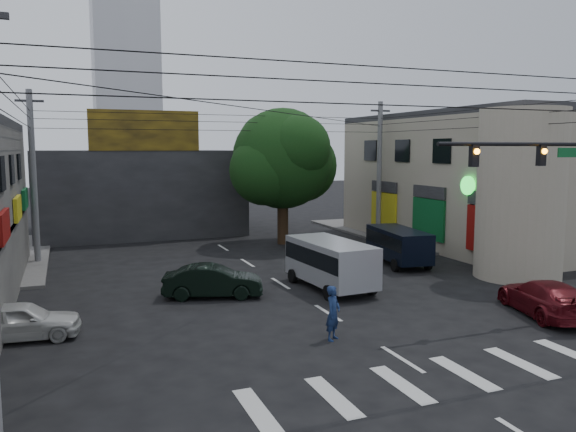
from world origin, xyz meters
TOP-DOWN VIEW (x-y plane):
  - ground at (0.00, 0.00)m, footprint 160.00×160.00m
  - sidewalk_far_right at (18.00, 18.00)m, footprint 16.00×16.00m
  - building_right at (18.00, 13.00)m, footprint 14.00×18.00m
  - corner_column at (11.00, 4.00)m, footprint 4.00×4.00m
  - building_far at (-4.00, 26.00)m, footprint 14.00×10.00m
  - billboard at (-4.00, 21.10)m, footprint 7.00×0.30m
  - tower_distant at (0.00, 70.00)m, footprint 9.00×9.00m
  - street_tree at (4.00, 17.00)m, footprint 6.40×6.40m
  - traffic_gantry at (7.82, -1.00)m, footprint 7.10×0.35m
  - utility_pole_far_left at (-10.50, 16.00)m, footprint 0.32×0.32m
  - utility_pole_far_right at (10.50, 16.00)m, footprint 0.32×0.32m
  - dark_sedan at (-3.44, 5.85)m, footprint 3.71×4.88m
  - white_compact at (-10.50, 3.03)m, footprint 2.34×4.03m
  - maroon_sedan at (7.34, -1.19)m, footprint 4.34×5.58m
  - silver_minivan at (1.71, 5.31)m, footprint 5.19×2.69m
  - navy_van at (7.35, 8.65)m, footprint 5.24×3.13m
  - traffic_officer at (-1.13, -0.72)m, footprint 1.07×1.06m

SIDE VIEW (x-z plane):
  - ground at x=0.00m, z-range 0.00..0.00m
  - sidewalk_far_right at x=18.00m, z-range 0.00..0.15m
  - white_compact at x=-10.50m, z-range 0.00..1.25m
  - maroon_sedan at x=7.34m, z-range 0.00..1.33m
  - dark_sedan at x=-3.44m, z-range 0.00..1.35m
  - traffic_officer at x=-1.13m, z-range 0.00..1.78m
  - navy_van at x=7.35m, z-range 0.00..1.89m
  - silver_minivan at x=1.71m, z-range 0.00..2.12m
  - building_far at x=-4.00m, z-range 0.00..6.00m
  - building_right at x=18.00m, z-range 0.00..8.00m
  - corner_column at x=11.00m, z-range 0.00..8.00m
  - utility_pole_far_left at x=-10.50m, z-range 0.00..9.20m
  - utility_pole_far_right at x=10.50m, z-range 0.00..9.20m
  - traffic_gantry at x=7.82m, z-range 1.23..8.43m
  - street_tree at x=4.00m, z-range 1.12..9.82m
  - billboard at x=-4.00m, z-range 6.00..8.60m
  - tower_distant at x=0.00m, z-range 0.00..44.00m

